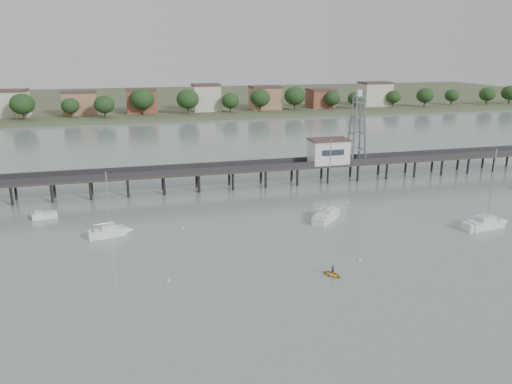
% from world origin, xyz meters
% --- Properties ---
extents(ground_plane, '(500.00, 500.00, 0.00)m').
position_xyz_m(ground_plane, '(0.00, 0.00, 0.00)').
color(ground_plane, slate).
rests_on(ground_plane, ground).
extents(pier, '(150.00, 5.00, 5.50)m').
position_xyz_m(pier, '(0.00, 60.00, 3.79)').
color(pier, '#2D2823').
rests_on(pier, ground).
extents(pier_building, '(8.40, 5.40, 5.30)m').
position_xyz_m(pier_building, '(25.00, 60.00, 6.67)').
color(pier_building, silver).
rests_on(pier_building, ground).
extents(lattice_tower, '(3.20, 3.20, 15.50)m').
position_xyz_m(lattice_tower, '(31.50, 60.00, 11.10)').
color(lattice_tower, slate).
rests_on(lattice_tower, ground).
extents(sailboat_b, '(6.64, 3.24, 10.73)m').
position_xyz_m(sailboat_b, '(-19.77, 37.38, 0.66)').
color(sailboat_b, white).
rests_on(sailboat_b, ground).
extents(sailboat_c, '(7.80, 8.14, 14.37)m').
position_xyz_m(sailboat_c, '(16.07, 37.22, 0.64)').
color(sailboat_c, white).
rests_on(sailboat_c, ground).
extents(sailboat_d, '(8.52, 3.47, 13.68)m').
position_xyz_m(sailboat_d, '(39.51, 25.98, 0.64)').
color(sailboat_d, white).
rests_on(sailboat_d, ground).
extents(white_tender, '(4.27, 2.41, 1.57)m').
position_xyz_m(white_tender, '(-31.55, 48.85, 0.48)').
color(white_tender, white).
rests_on(white_tender, ground).
extents(yellow_dinghy, '(1.77, 1.32, 2.46)m').
position_xyz_m(yellow_dinghy, '(7.44, 15.60, 0.00)').
color(yellow_dinghy, gold).
rests_on(yellow_dinghy, ground).
extents(dinghy_occupant, '(0.83, 1.25, 0.28)m').
position_xyz_m(dinghy_occupant, '(7.44, 15.60, 0.00)').
color(dinghy_occupant, black).
rests_on(dinghy_occupant, ground).
extents(mooring_buoys, '(81.44, 25.22, 0.39)m').
position_xyz_m(mooring_buoys, '(2.72, 29.80, 0.08)').
color(mooring_buoys, beige).
rests_on(mooring_buoys, ground).
extents(far_shore, '(500.00, 170.00, 10.40)m').
position_xyz_m(far_shore, '(0.36, 239.58, 0.95)').
color(far_shore, '#475133').
rests_on(far_shore, ground).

